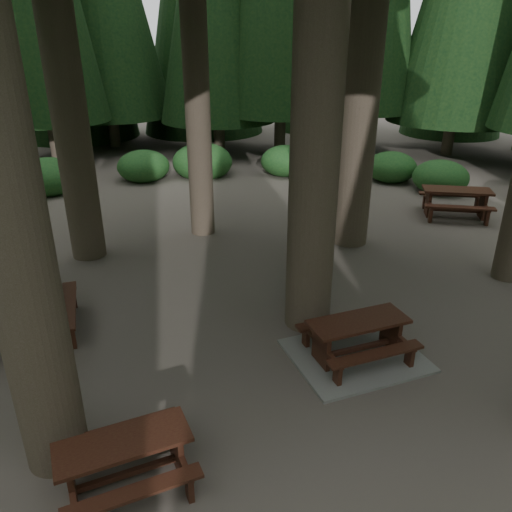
{
  "coord_description": "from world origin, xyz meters",
  "views": [
    {
      "loc": [
        -0.39,
        -7.93,
        4.99
      ],
      "look_at": [
        -0.15,
        0.83,
        1.1
      ],
      "focal_mm": 35.0,
      "sensor_mm": 36.0,
      "label": 1
    }
  ],
  "objects_px": {
    "picnic_table_a": "(356,345)",
    "picnic_table_b": "(31,307)",
    "picnic_table_e": "(125,455)",
    "picnic_table_d": "(456,198)"
  },
  "relations": [
    {
      "from": "picnic_table_a",
      "to": "picnic_table_d",
      "type": "relative_size",
      "value": 1.17
    },
    {
      "from": "picnic_table_a",
      "to": "picnic_table_b",
      "type": "xyz_separation_m",
      "value": [
        -5.69,
        0.92,
        0.3
      ]
    },
    {
      "from": "picnic_table_a",
      "to": "picnic_table_d",
      "type": "xyz_separation_m",
      "value": [
        4.45,
        7.05,
        0.32
      ]
    },
    {
      "from": "picnic_table_e",
      "to": "picnic_table_a",
      "type": "bearing_deg",
      "value": 14.72
    },
    {
      "from": "picnic_table_d",
      "to": "picnic_table_a",
      "type": "bearing_deg",
      "value": -110.92
    },
    {
      "from": "picnic_table_a",
      "to": "picnic_table_e",
      "type": "height_order",
      "value": "picnic_table_a"
    },
    {
      "from": "picnic_table_d",
      "to": "picnic_table_e",
      "type": "relative_size",
      "value": 1.15
    },
    {
      "from": "picnic_table_a",
      "to": "picnic_table_d",
      "type": "height_order",
      "value": "picnic_table_d"
    },
    {
      "from": "picnic_table_d",
      "to": "picnic_table_e",
      "type": "height_order",
      "value": "picnic_table_d"
    },
    {
      "from": "picnic_table_a",
      "to": "picnic_table_b",
      "type": "distance_m",
      "value": 5.77
    }
  ]
}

